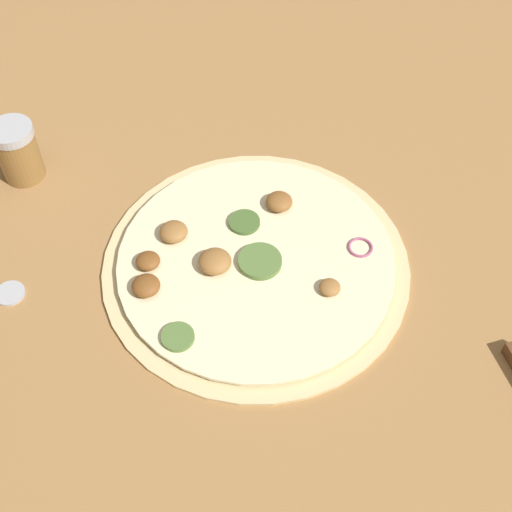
{
  "coord_description": "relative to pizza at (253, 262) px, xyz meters",
  "views": [
    {
      "loc": [
        -0.05,
        0.5,
        0.67
      ],
      "look_at": [
        0.0,
        0.0,
        0.02
      ],
      "focal_mm": 50.0,
      "sensor_mm": 36.0,
      "label": 1
    }
  ],
  "objects": [
    {
      "name": "loose_cap",
      "position": [
        0.27,
        0.07,
        -0.0
      ],
      "size": [
        0.03,
        0.03,
        0.01
      ],
      "color": "#B2B2B7",
      "rests_on": "ground_plane"
    },
    {
      "name": "pizza",
      "position": [
        0.0,
        0.0,
        0.0
      ],
      "size": [
        0.36,
        0.36,
        0.03
      ],
      "color": "beige",
      "rests_on": "ground_plane"
    },
    {
      "name": "ground_plane",
      "position": [
        -0.0,
        -0.0,
        -0.01
      ],
      "size": [
        3.0,
        3.0,
        0.0
      ],
      "primitive_type": "plane",
      "color": "#9E703F"
    },
    {
      "name": "spice_jar",
      "position": [
        0.31,
        -0.12,
        0.03
      ],
      "size": [
        0.06,
        0.06,
        0.08
      ],
      "color": "olive",
      "rests_on": "ground_plane"
    }
  ]
}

